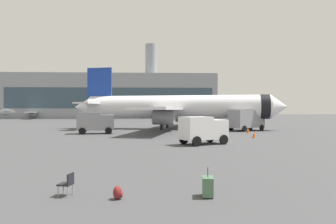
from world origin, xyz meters
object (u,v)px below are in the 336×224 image
service_truck (95,122)px  cargo_van (203,129)px  safety_cone_near (254,134)px  fuel_truck (246,119)px  airplane_at_gate (175,107)px  traveller_backpack (118,193)px  rolling_suitcase (208,186)px  airplane_taxiing (35,112)px  safety_cone_mid (248,131)px  gate_chair (67,183)px

service_truck → cargo_van: (12.52, -13.02, -0.16)m
service_truck → safety_cone_near: bearing=-19.3°
service_truck → fuel_truck: size_ratio=0.81×
airplane_at_gate → traveller_backpack: 39.19m
service_truck → fuel_truck: (22.08, 4.64, 0.16)m
service_truck → rolling_suitcase: service_truck is taller
airplane_at_gate → rolling_suitcase: (-1.45, -38.59, -3.27)m
airplane_at_gate → airplane_taxiing: bearing=127.1°
service_truck → traveller_backpack: service_truck is taller
airplane_at_gate → traveller_backpack: size_ratio=73.85×
safety_cone_mid → rolling_suitcase: size_ratio=0.62×
airplane_at_gate → service_truck: size_ratio=6.99×
airplane_at_gate → cargo_van: airplane_at_gate is taller
gate_chair → fuel_truck: bearing=63.0°
airplane_at_gate → fuel_truck: 11.60m
fuel_truck → rolling_suitcase: (-12.14, -34.51, -1.38)m
service_truck → rolling_suitcase: bearing=-71.6°
safety_cone_near → fuel_truck: bearing=77.1°
airplane_at_gate → airplane_taxiing: (-46.33, 61.16, -1.16)m
airplane_at_gate → gate_chair: 38.96m
service_truck → traveller_backpack: bearing=-77.6°
airplane_at_gate → safety_cone_near: airplane_at_gate is taller
airplane_at_gate → gate_chair: size_ratio=41.22×
safety_cone_near → traveller_backpack: safety_cone_near is taller
safety_cone_near → traveller_backpack: bearing=-119.0°
cargo_van → safety_cone_mid: 15.78m
service_truck → rolling_suitcase: (9.94, -29.87, -1.22)m
cargo_van → safety_cone_near: cargo_van is taller
airplane_at_gate → safety_cone_near: size_ratio=42.70×
fuel_truck → safety_cone_mid: 4.75m
cargo_van → service_truck: bearing=133.9°
service_truck → safety_cone_near: (19.46, -6.81, -1.20)m
safety_cone_near → traveller_backpack: size_ratio=1.73×
fuel_truck → safety_cone_near: 11.82m
safety_cone_mid → traveller_backpack: size_ratio=1.43×
service_truck → cargo_van: 18.06m
airplane_at_gate → service_truck: 14.49m
service_truck → airplane_at_gate: bearing=37.5°
airplane_at_gate → service_truck: airplane_at_gate is taller
safety_cone_near → safety_cone_mid: size_ratio=1.21×
cargo_van → gate_chair: cargo_van is taller
cargo_van → airplane_taxiing: bearing=119.8°
safety_cone_mid → gate_chair: size_ratio=0.80×
fuel_truck → safety_cone_mid: (-1.11, -4.39, -1.43)m
airplane_taxiing → cargo_van: size_ratio=4.99×
airplane_taxiing → safety_cone_mid: 89.33m
airplane_taxiing → safety_cone_mid: (55.91, -69.64, -2.16)m
traveller_backpack → cargo_van: bearing=70.9°
airplane_at_gate → cargo_van: (1.13, -21.75, -2.21)m
cargo_van → fuel_truck: bearing=61.6°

